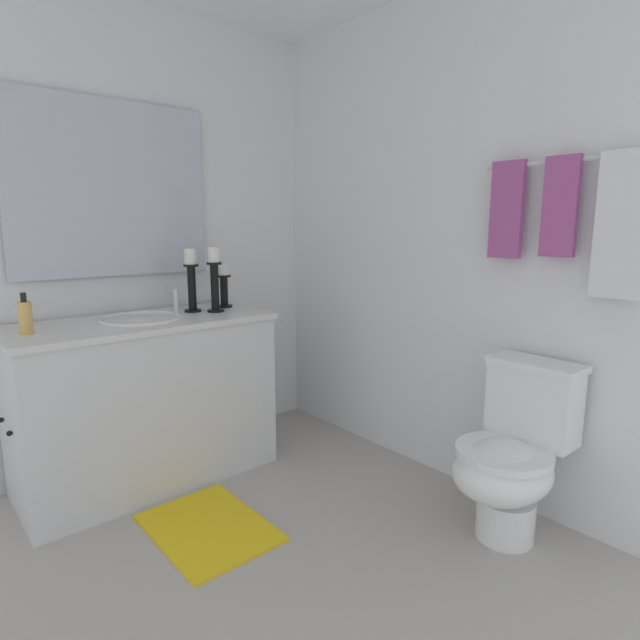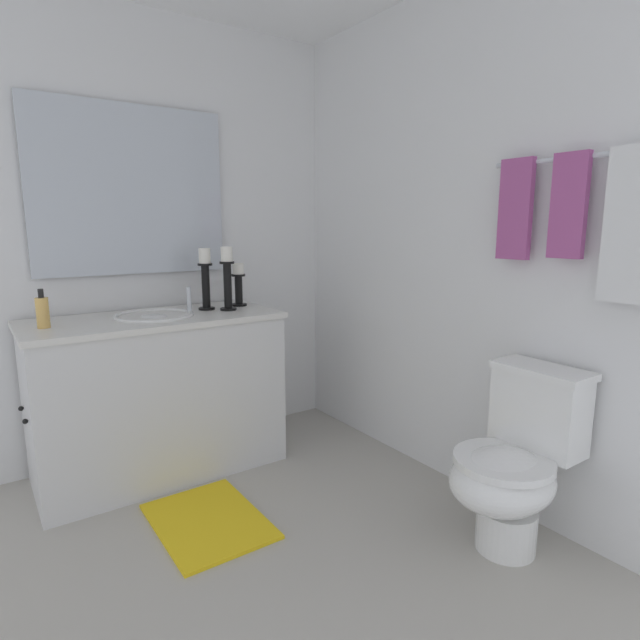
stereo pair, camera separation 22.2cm
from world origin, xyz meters
name	(u,v)px [view 2 (the right image)]	position (x,y,z in m)	size (l,w,h in m)	color
floor	(208,564)	(0.00, 0.00, -0.01)	(2.41, 2.69, 0.02)	#B2ADA3
wall_back	(452,243)	(0.00, 1.34, 1.23)	(2.41, 0.04, 2.45)	white
wall_left	(112,242)	(-1.21, 0.00, 1.23)	(0.04, 2.69, 2.45)	white
vanity_cabinet	(159,395)	(-0.88, 0.11, 0.43)	(0.58, 1.28, 0.85)	silver
sink_basin	(155,324)	(-0.88, 0.11, 0.81)	(0.40, 0.40, 0.24)	white
mirror	(131,191)	(-1.16, 0.11, 1.50)	(0.02, 1.03, 0.90)	silver
candle_holder_tall	(239,284)	(-0.95, 0.63, 0.98)	(0.09, 0.09, 0.25)	black
candle_holder_short	(227,277)	(-0.85, 0.51, 1.04)	(0.09, 0.09, 0.35)	black
candle_holder_mid	(205,277)	(-0.93, 0.42, 1.03)	(0.09, 0.09, 0.34)	black
soap_bottle	(43,312)	(-0.87, -0.40, 0.92)	(0.06, 0.06, 0.18)	#E5B259
toilet	(513,465)	(0.62, 1.06, 0.37)	(0.39, 0.54, 0.75)	white
towel_bar	(575,157)	(0.64, 1.28, 1.57)	(0.02, 0.02, 0.70)	silver
towel_near_vanity	(515,210)	(0.40, 1.27, 1.38)	(0.15, 0.03, 0.42)	#A54C8C
towel_center	(569,206)	(0.64, 1.27, 1.39)	(0.14, 0.03, 0.40)	#A54C8C
towel_near_corner	(631,226)	(0.87, 1.27, 1.31)	(0.18, 0.03, 0.55)	white
bath_mat	(208,521)	(-0.26, 0.11, 0.01)	(0.60, 0.44, 0.02)	yellow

